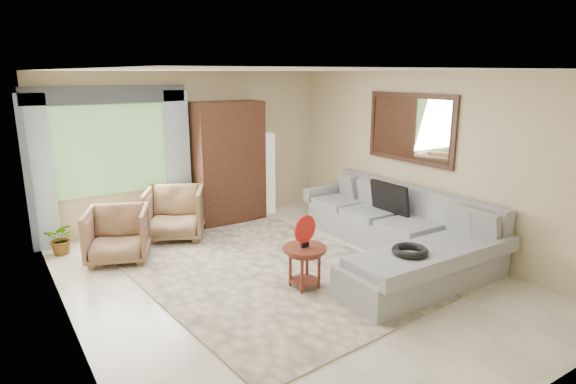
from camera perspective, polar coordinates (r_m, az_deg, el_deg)
ground at (r=6.25m, az=-0.17°, el=-10.36°), size 6.00×6.00×0.00m
area_rug at (r=6.44m, az=-2.40°, el=-9.48°), size 3.33×4.24×0.02m
sectional_sofa at (r=7.08m, az=12.88°, el=-5.25°), size 2.30×3.46×0.90m
tv_screen at (r=7.45m, az=11.94°, el=-0.73°), size 0.14×0.74×0.48m
garden_hose at (r=5.85m, az=14.26°, el=-6.77°), size 0.43×0.43×0.09m
coffee_table at (r=5.90m, az=1.98°, el=-8.88°), size 0.54×0.54×0.54m
red_disc at (r=5.73m, az=2.02°, el=-4.41°), size 0.34×0.09×0.34m
armchair_left at (r=7.13m, az=-19.55°, el=-4.79°), size 1.07×1.08×0.76m
armchair_right at (r=7.82m, az=-13.28°, el=-2.47°), size 1.19×1.20×0.82m
potted_plant at (r=7.74m, az=-25.24°, el=-4.97°), size 0.54×0.52×0.48m
armoire at (r=8.47m, az=-7.08°, el=3.52°), size 1.20×0.55×2.10m
floor_lamp at (r=8.95m, az=-2.59°, el=2.22°), size 0.24×0.24×1.50m
window at (r=8.03m, az=-20.26°, el=4.72°), size 1.80×0.04×1.40m
curtain_left at (r=7.82m, az=-27.44°, el=1.91°), size 0.40×0.08×2.30m
curtain_right at (r=8.27m, az=-12.89°, el=3.73°), size 0.40×0.08×2.30m
valance at (r=7.88m, az=-20.67°, el=10.76°), size 2.40×0.12×0.26m
wall_mirror at (r=7.60m, az=14.24°, el=7.34°), size 0.05×1.70×1.05m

